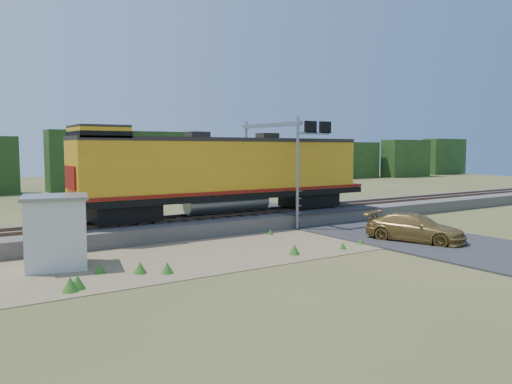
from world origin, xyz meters
TOP-DOWN VIEW (x-y plane):
  - ground at (0.00, 0.00)m, footprint 140.00×140.00m
  - ballast at (0.00, 6.00)m, footprint 70.00×5.00m
  - rails at (0.00, 6.00)m, footprint 70.00×1.54m
  - dirt_shoulder at (-2.00, 0.50)m, footprint 26.00×8.00m
  - road at (7.00, 0.74)m, footprint 7.00×66.00m
  - tree_line_north at (0.00, 38.00)m, footprint 130.00×3.00m
  - weed_clumps at (-3.50, 0.10)m, footprint 15.00×6.20m
  - locomotive at (0.17, 6.00)m, footprint 19.32×2.95m
  - shed at (-10.26, 1.15)m, footprint 2.94×2.94m
  - signal_gantry at (3.89, 5.35)m, footprint 2.62×6.20m
  - car at (6.27, -3.10)m, footprint 3.56×5.38m

SIDE VIEW (x-z plane):
  - ground at x=0.00m, z-range 0.00..0.00m
  - weed_clumps at x=-3.50m, z-range -0.28..0.28m
  - dirt_shoulder at x=-2.00m, z-range 0.00..0.03m
  - road at x=7.00m, z-range -0.34..0.52m
  - ballast at x=0.00m, z-range 0.00..0.80m
  - car at x=6.27m, z-range 0.00..1.45m
  - rails at x=0.00m, z-range 0.80..0.96m
  - shed at x=-10.26m, z-range 0.02..2.94m
  - tree_line_north at x=0.00m, z-range -0.18..6.32m
  - locomotive at x=0.17m, z-range 0.93..5.91m
  - signal_gantry at x=3.89m, z-range 1.68..8.29m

